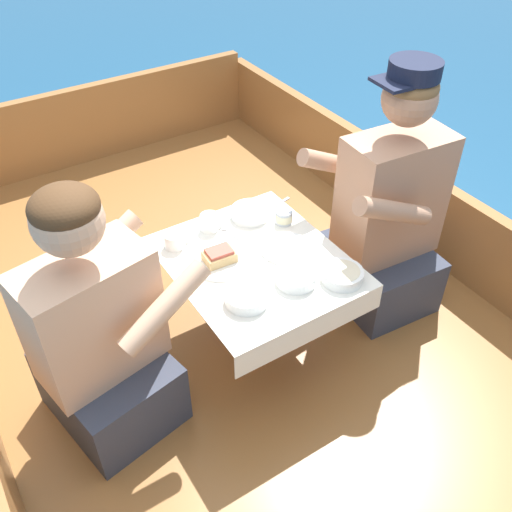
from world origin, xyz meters
The scene contains 19 objects.
ground_plane centered at (0.00, 0.00, 0.00)m, with size 60.00×60.00×0.00m, color navy.
boat_deck centered at (0.00, 0.00, 0.16)m, with size 2.09×3.50×0.32m, color brown.
gunwale_starboard centered at (1.02, 0.00, 0.52)m, with size 0.06×3.50×0.39m, color #936033.
bow_coaming centered at (0.00, 1.72, 0.55)m, with size 1.97×0.06×0.45m, color #936033.
cockpit_table centered at (0.00, -0.07, 0.71)m, with size 0.59×0.69×0.44m.
person_port centered at (-0.60, -0.06, 0.71)m, with size 0.58×0.52×0.95m.
person_starboard centered at (0.60, -0.11, 0.75)m, with size 0.55×0.47×1.06m.
plate_sandwich centered at (-0.12, -0.01, 0.77)m, with size 0.21×0.21×0.01m.
plate_bread centered at (0.13, -0.07, 0.77)m, with size 0.19×0.19×0.01m.
sandwich centered at (-0.12, -0.01, 0.79)m, with size 0.11×0.09×0.05m.
bowl_port_near centered at (0.12, 0.17, 0.79)m, with size 0.15×0.15×0.04m.
bowl_starboard_near centered at (0.05, -0.24, 0.79)m, with size 0.14×0.14×0.04m.
bowl_center_far centered at (0.20, -0.31, 0.79)m, with size 0.14×0.14×0.04m.
bowl_port_far centered at (-0.14, -0.23, 0.79)m, with size 0.15×0.15×0.04m.
coffee_cup_port centered at (-0.05, 0.19, 0.80)m, with size 0.10×0.07×0.07m.
coffee_cup_starboard centered at (-0.21, 0.16, 0.79)m, with size 0.10×0.08×0.06m.
tin_can centered at (0.21, 0.07, 0.79)m, with size 0.07×0.07×0.05m.
utensil_spoon_center centered at (0.01, 0.11, 0.77)m, with size 0.04×0.17×0.01m.
utensil_knife_port centered at (0.25, 0.18, 0.77)m, with size 0.17×0.05×0.00m.
Camera 1 is at (-0.84, -1.38, 2.08)m, focal length 40.00 mm.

